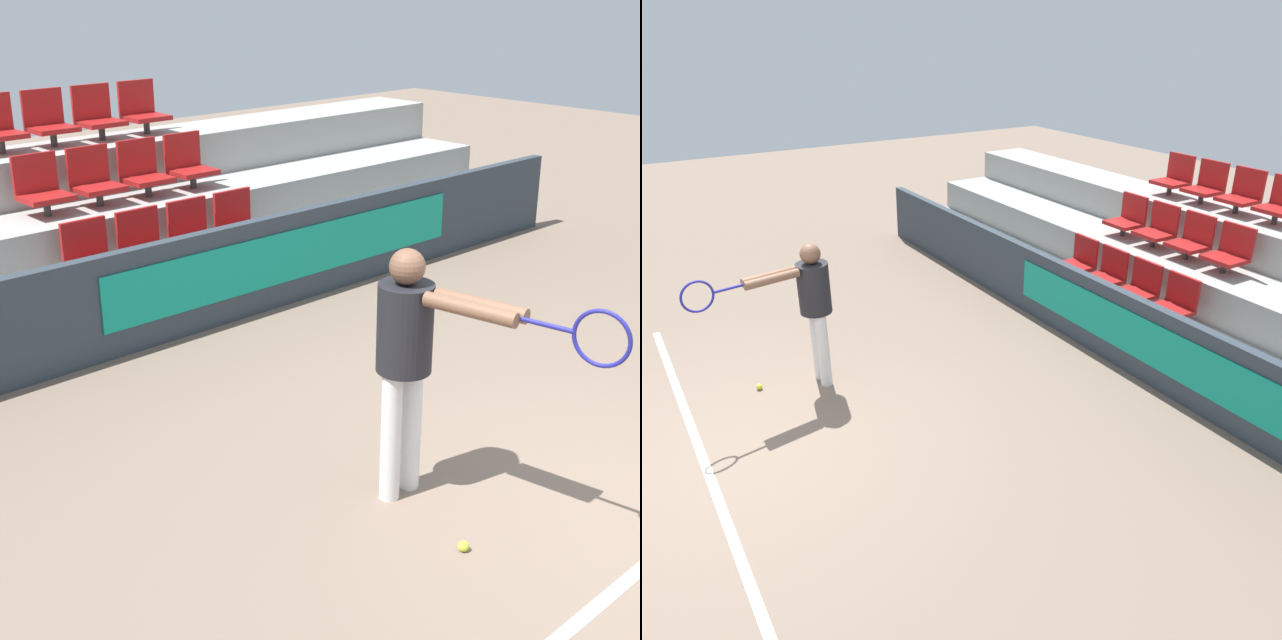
% 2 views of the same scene
% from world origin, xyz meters
% --- Properties ---
extents(ground_plane, '(30.00, 30.00, 0.00)m').
position_xyz_m(ground_plane, '(0.00, 0.00, 0.00)').
color(ground_plane, '#7A6656').
extents(court_baseline, '(6.28, 0.08, 0.01)m').
position_xyz_m(court_baseline, '(0.00, -0.38, 0.00)').
color(court_baseline, white).
rests_on(court_baseline, ground).
extents(barrier_wall, '(10.45, 0.14, 0.93)m').
position_xyz_m(barrier_wall, '(0.03, 4.26, 0.47)').
color(barrier_wall, '#2D3842').
rests_on(barrier_wall, ground).
extents(bleacher_tier_front, '(10.05, 0.86, 0.48)m').
position_xyz_m(bleacher_tier_front, '(0.00, 4.77, 0.24)').
color(bleacher_tier_front, '#9E9E99').
rests_on(bleacher_tier_front, ground).
extents(bleacher_tier_middle, '(10.05, 0.86, 0.95)m').
position_xyz_m(bleacher_tier_middle, '(0.00, 5.63, 0.48)').
color(bleacher_tier_middle, '#9E9E99').
rests_on(bleacher_tier_middle, ground).
extents(bleacher_tier_back, '(10.05, 0.86, 1.43)m').
position_xyz_m(bleacher_tier_back, '(0.00, 6.49, 0.72)').
color(bleacher_tier_back, '#9E9E99').
rests_on(bleacher_tier_back, ground).
extents(stadium_chair_0, '(0.45, 0.41, 0.57)m').
position_xyz_m(stadium_chair_0, '(-0.85, 4.89, 0.74)').
color(stadium_chair_0, '#333333').
rests_on(stadium_chair_0, bleacher_tier_front).
extents(stadium_chair_1, '(0.45, 0.41, 0.57)m').
position_xyz_m(stadium_chair_1, '(-0.28, 4.89, 0.74)').
color(stadium_chair_1, '#333333').
rests_on(stadium_chair_1, bleacher_tier_front).
extents(stadium_chair_2, '(0.45, 0.41, 0.57)m').
position_xyz_m(stadium_chair_2, '(0.28, 4.89, 0.74)').
color(stadium_chair_2, '#333333').
rests_on(stadium_chair_2, bleacher_tier_front).
extents(stadium_chair_3, '(0.45, 0.41, 0.57)m').
position_xyz_m(stadium_chair_3, '(0.85, 4.89, 0.74)').
color(stadium_chair_3, '#333333').
rests_on(stadium_chair_3, bleacher_tier_front).
extents(stadium_chair_4, '(0.45, 0.41, 0.57)m').
position_xyz_m(stadium_chair_4, '(-0.85, 5.75, 1.21)').
color(stadium_chair_4, '#333333').
rests_on(stadium_chair_4, bleacher_tier_middle).
extents(stadium_chair_5, '(0.45, 0.41, 0.57)m').
position_xyz_m(stadium_chair_5, '(-0.28, 5.75, 1.21)').
color(stadium_chair_5, '#333333').
rests_on(stadium_chair_5, bleacher_tier_middle).
extents(stadium_chair_6, '(0.45, 0.41, 0.57)m').
position_xyz_m(stadium_chair_6, '(0.28, 5.75, 1.21)').
color(stadium_chair_6, '#333333').
rests_on(stadium_chair_6, bleacher_tier_middle).
extents(stadium_chair_7, '(0.45, 0.41, 0.57)m').
position_xyz_m(stadium_chair_7, '(0.85, 5.75, 1.21)').
color(stadium_chair_7, '#333333').
rests_on(stadium_chair_7, bleacher_tier_middle).
extents(stadium_chair_8, '(0.45, 0.41, 0.57)m').
position_xyz_m(stadium_chair_8, '(-0.85, 6.60, 1.69)').
color(stadium_chair_8, '#333333').
rests_on(stadium_chair_8, bleacher_tier_back).
extents(stadium_chair_9, '(0.45, 0.41, 0.57)m').
position_xyz_m(stadium_chair_9, '(-0.28, 6.60, 1.69)').
color(stadium_chair_9, '#333333').
rests_on(stadium_chair_9, bleacher_tier_back).
extents(stadium_chair_10, '(0.45, 0.41, 0.57)m').
position_xyz_m(stadium_chair_10, '(0.28, 6.60, 1.69)').
color(stadium_chair_10, '#333333').
rests_on(stadium_chair_10, bleacher_tier_back).
extents(stadium_chair_11, '(0.45, 0.41, 0.57)m').
position_xyz_m(stadium_chair_11, '(0.85, 6.60, 1.69)').
color(stadium_chair_11, '#333333').
rests_on(stadium_chair_11, bleacher_tier_back).
extents(tennis_player, '(0.40, 1.52, 1.65)m').
position_xyz_m(tennis_player, '(-0.81, 1.04, 1.03)').
color(tennis_player, silver).
rests_on(tennis_player, ground).
extents(tennis_ball, '(0.07, 0.07, 0.07)m').
position_xyz_m(tennis_ball, '(-1.01, 0.42, 0.03)').
color(tennis_ball, '#CCDB33').
rests_on(tennis_ball, ground).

